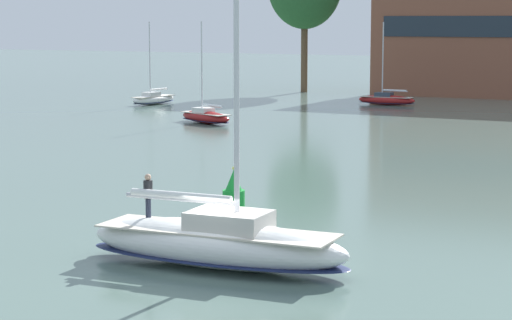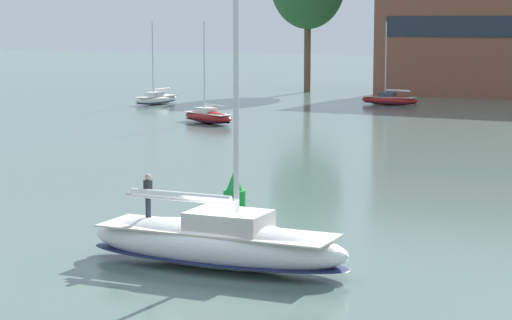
% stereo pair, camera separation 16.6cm
% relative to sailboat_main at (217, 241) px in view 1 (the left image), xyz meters
% --- Properties ---
extents(ground_plane, '(400.00, 400.00, 0.00)m').
position_rel_sailboat_main_xyz_m(ground_plane, '(-0.02, -0.00, -0.93)').
color(ground_plane, slate).
extents(sailboat_main, '(10.07, 3.33, 13.65)m').
position_rel_sailboat_main_xyz_m(sailboat_main, '(0.00, 0.00, 0.00)').
color(sailboat_main, white).
rests_on(sailboat_main, ground).
extents(sailboat_moored_near_marina, '(6.14, 1.80, 8.42)m').
position_rel_sailboat_main_xyz_m(sailboat_moored_near_marina, '(-18.00, 66.64, -0.35)').
color(sailboat_moored_near_marina, maroon).
rests_on(sailboat_moored_near_marina, ground).
extents(sailboat_moored_mid_channel, '(2.52, 6.32, 8.46)m').
position_rel_sailboat_main_xyz_m(sailboat_moored_mid_channel, '(-39.59, 56.31, -0.35)').
color(sailboat_moored_mid_channel, white).
rests_on(sailboat_moored_mid_channel, ground).
extents(sailboat_moored_far_slip, '(6.37, 4.01, 8.52)m').
position_rel_sailboat_main_xyz_m(sailboat_moored_far_slip, '(-25.32, 42.51, -0.35)').
color(sailboat_moored_far_slip, maroon).
rests_on(sailboat_moored_far_slip, ground).
extents(channel_buoy, '(1.04, 1.04, 1.90)m').
position_rel_sailboat_main_xyz_m(channel_buoy, '(-5.00, 10.33, -0.18)').
color(channel_buoy, green).
rests_on(channel_buoy, ground).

